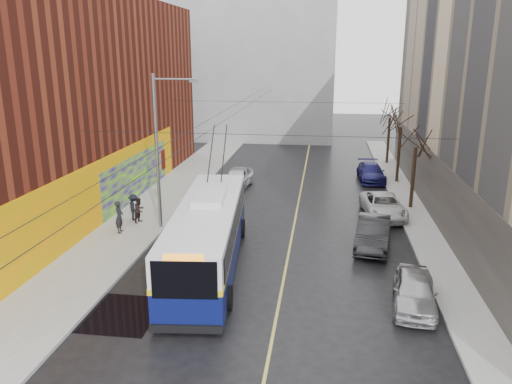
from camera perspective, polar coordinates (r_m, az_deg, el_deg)
ground at (r=19.93m, az=-2.31°, el=-14.80°), size 140.00×140.00×0.00m
sidewalk_left at (r=32.54m, az=-12.55°, el=-2.66°), size 4.00×60.00×0.15m
sidewalk_right at (r=31.15m, az=18.34°, el=-3.94°), size 2.00×60.00×0.15m
lane_line at (r=32.55m, az=4.63°, el=-2.46°), size 0.12×50.00×0.01m
building_left at (r=36.45m, az=-24.13°, el=9.43°), size 12.11×36.00×14.00m
building_far at (r=62.56m, az=-0.54°, el=14.68°), size 20.50×12.10×18.00m
streetlight_pole at (r=28.92m, az=-10.98°, el=4.92°), size 2.65×0.60×9.00m
catenary_wires at (r=32.40m, az=-2.28°, el=8.82°), size 18.00×60.00×0.22m
tree_near at (r=33.81m, az=17.89°, el=6.20°), size 3.20×3.20×6.40m
tree_mid at (r=40.62m, az=16.30°, el=8.20°), size 3.20×3.20×6.68m
tree_far at (r=47.52m, az=15.12°, el=9.15°), size 3.20×3.20×6.57m
puddle at (r=21.25m, az=-15.12°, el=-13.31°), size 2.88×3.21×0.01m
pigeons_flying at (r=28.20m, az=-2.34°, el=10.19°), size 4.60×1.29×1.62m
trolleybus at (r=24.11m, az=-5.52°, el=-4.84°), size 3.96×12.95×6.06m
parked_car_a at (r=21.74m, az=17.65°, el=-10.71°), size 2.18×4.37×1.43m
parked_car_b at (r=27.49m, az=13.25°, el=-4.57°), size 2.36×5.00×1.58m
parked_car_c at (r=32.76m, az=14.33°, el=-1.50°), size 2.87×5.28×1.41m
parked_car_d at (r=41.64m, az=13.01°, el=2.22°), size 2.24×4.94×1.40m
following_car at (r=38.53m, az=-2.16°, el=1.64°), size 2.26×4.68×1.54m
pedestrian_a at (r=29.45m, az=-15.35°, el=-2.75°), size 0.54×0.74×1.86m
pedestrian_b at (r=30.92m, az=-13.19°, el=-2.02°), size 0.78×0.89×1.55m
pedestrian_c at (r=31.40m, az=-13.82°, el=-1.69°), size 1.11×1.23×1.65m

